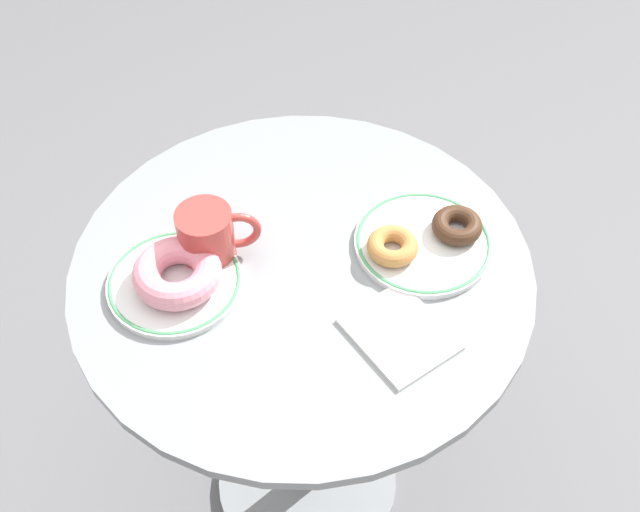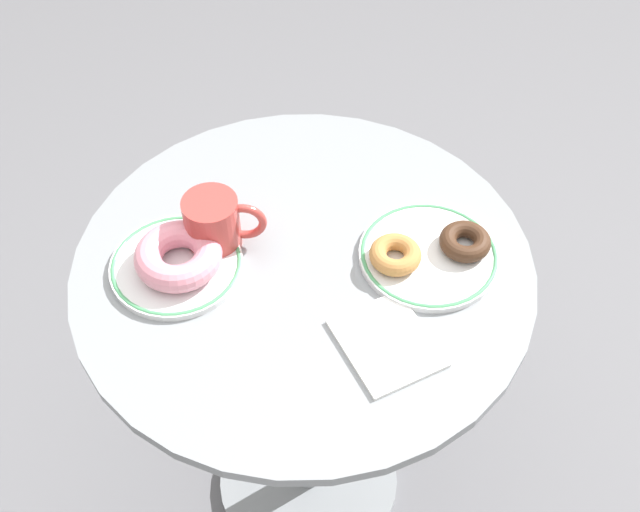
# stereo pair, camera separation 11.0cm
# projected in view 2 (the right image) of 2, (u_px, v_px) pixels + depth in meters

# --- Properties ---
(ground_plane) EXTENTS (7.00, 7.00, 0.02)m
(ground_plane) POSITION_uv_depth(u_px,v_px,m) (309.00, 483.00, 1.71)
(ground_plane) COLOR slate
(cafe_table) EXTENTS (0.67, 0.67, 0.73)m
(cafe_table) POSITION_uv_depth(u_px,v_px,m) (306.00, 356.00, 1.33)
(cafe_table) COLOR gray
(cafe_table) RESTS_ON ground
(plate_left) EXTENTS (0.19, 0.19, 0.01)m
(plate_left) POSITION_uv_depth(u_px,v_px,m) (177.00, 265.00, 1.13)
(plate_left) COLOR white
(plate_left) RESTS_ON cafe_table
(plate_right) EXTENTS (0.20, 0.20, 0.01)m
(plate_right) POSITION_uv_depth(u_px,v_px,m) (429.00, 255.00, 1.14)
(plate_right) COLOR white
(plate_right) RESTS_ON cafe_table
(donut_pink_frosted) EXTENTS (0.18, 0.18, 0.04)m
(donut_pink_frosted) POSITION_uv_depth(u_px,v_px,m) (178.00, 256.00, 1.11)
(donut_pink_frosted) COLOR pink
(donut_pink_frosted) RESTS_ON plate_left
(donut_chocolate) EXTENTS (0.10, 0.10, 0.02)m
(donut_chocolate) POSITION_uv_depth(u_px,v_px,m) (465.00, 242.00, 1.14)
(donut_chocolate) COLOR #422819
(donut_chocolate) RESTS_ON plate_right
(donut_old_fashioned) EXTENTS (0.09, 0.09, 0.02)m
(donut_old_fashioned) POSITION_uv_depth(u_px,v_px,m) (395.00, 255.00, 1.12)
(donut_old_fashioned) COLOR #BC7F42
(donut_old_fashioned) RESTS_ON plate_right
(paper_napkin) EXTENTS (0.13, 0.15, 0.01)m
(paper_napkin) POSITION_uv_depth(u_px,v_px,m) (387.00, 343.00, 1.05)
(paper_napkin) COLOR white
(paper_napkin) RESTS_ON cafe_table
(coffee_mug) EXTENTS (0.12, 0.08, 0.09)m
(coffee_mug) POSITION_uv_depth(u_px,v_px,m) (215.00, 223.00, 1.13)
(coffee_mug) COLOR #B73D38
(coffee_mug) RESTS_ON cafe_table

